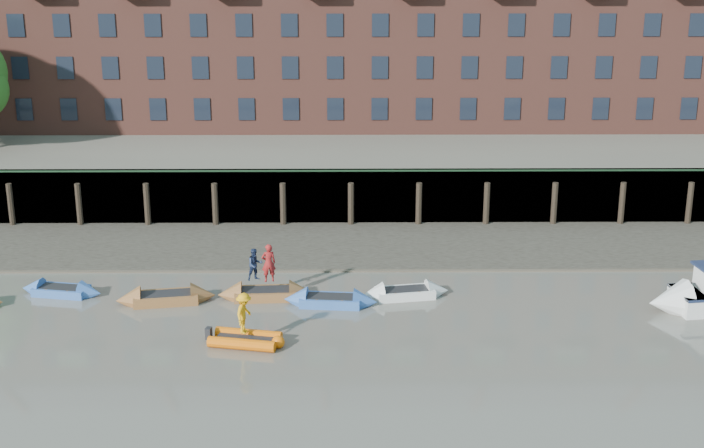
{
  "coord_description": "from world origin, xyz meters",
  "views": [
    {
      "loc": [
        1.64,
        -33.49,
        17.74
      ],
      "look_at": [
        1.99,
        12.0,
        3.2
      ],
      "focal_mm": 50.0,
      "sensor_mm": 36.0,
      "label": 1
    }
  ],
  "objects_px": {
    "rowboat_3": "(266,294)",
    "rowboat_5": "(405,293)",
    "rowboat_2": "(166,298)",
    "person_rower_b": "(255,264)",
    "rowboat_4": "(330,301)",
    "rib_tender": "(248,340)",
    "person_rower_a": "(269,263)",
    "person_rib_crew": "(244,313)",
    "rowboat_1": "(61,291)"
  },
  "relations": [
    {
      "from": "rib_tender",
      "to": "person_rib_crew",
      "type": "xyz_separation_m",
      "value": [
        -0.14,
        0.09,
        1.18
      ]
    },
    {
      "from": "rowboat_1",
      "to": "rowboat_2",
      "type": "bearing_deg",
      "value": -0.41
    },
    {
      "from": "rowboat_5",
      "to": "rib_tender",
      "type": "height_order",
      "value": "rowboat_5"
    },
    {
      "from": "rowboat_5",
      "to": "rib_tender",
      "type": "distance_m",
      "value": 8.86
    },
    {
      "from": "person_rower_a",
      "to": "person_rower_b",
      "type": "height_order",
      "value": "person_rower_a"
    },
    {
      "from": "person_rower_a",
      "to": "person_rib_crew",
      "type": "height_order",
      "value": "person_rower_a"
    },
    {
      "from": "rowboat_4",
      "to": "rowboat_5",
      "type": "xyz_separation_m",
      "value": [
        3.58,
        0.95,
        -0.01
      ]
    },
    {
      "from": "rowboat_3",
      "to": "person_rower_a",
      "type": "height_order",
      "value": "person_rower_a"
    },
    {
      "from": "rib_tender",
      "to": "rowboat_3",
      "type": "bearing_deg",
      "value": 98.19
    },
    {
      "from": "rowboat_3",
      "to": "rowboat_5",
      "type": "distance_m",
      "value": 6.71
    },
    {
      "from": "rowboat_3",
      "to": "person_rower_b",
      "type": "height_order",
      "value": "person_rower_b"
    },
    {
      "from": "rowboat_1",
      "to": "person_rower_b",
      "type": "relative_size",
      "value": 2.68
    },
    {
      "from": "rowboat_3",
      "to": "person_rib_crew",
      "type": "distance_m",
      "value": 5.36
    },
    {
      "from": "person_rower_a",
      "to": "person_rower_b",
      "type": "bearing_deg",
      "value": -30.03
    },
    {
      "from": "rowboat_1",
      "to": "rowboat_2",
      "type": "height_order",
      "value": "rowboat_2"
    },
    {
      "from": "rowboat_5",
      "to": "rib_tender",
      "type": "relative_size",
      "value": 1.35
    },
    {
      "from": "person_rib_crew",
      "to": "rowboat_3",
      "type": "bearing_deg",
      "value": 10.07
    },
    {
      "from": "rowboat_4",
      "to": "rowboat_5",
      "type": "bearing_deg",
      "value": 20.42
    },
    {
      "from": "rowboat_1",
      "to": "person_rower_a",
      "type": "distance_m",
      "value": 10.28
    },
    {
      "from": "rowboat_2",
      "to": "rowboat_3",
      "type": "height_order",
      "value": "rowboat_2"
    },
    {
      "from": "rowboat_4",
      "to": "person_rower_a",
      "type": "distance_m",
      "value": 3.45
    },
    {
      "from": "person_rib_crew",
      "to": "rowboat_1",
      "type": "bearing_deg",
      "value": 74.17
    },
    {
      "from": "rowboat_3",
      "to": "rib_tender",
      "type": "distance_m",
      "value": 5.31
    },
    {
      "from": "rib_tender",
      "to": "person_rower_a",
      "type": "xyz_separation_m",
      "value": [
        0.53,
        5.26,
        1.58
      ]
    },
    {
      "from": "person_rower_a",
      "to": "person_rib_crew",
      "type": "bearing_deg",
      "value": 68.75
    },
    {
      "from": "person_rower_a",
      "to": "person_rib_crew",
      "type": "distance_m",
      "value": 5.22
    },
    {
      "from": "rowboat_3",
      "to": "rowboat_4",
      "type": "xyz_separation_m",
      "value": [
        3.13,
        -0.88,
        -0.01
      ]
    },
    {
      "from": "rowboat_1",
      "to": "person_rower_a",
      "type": "relative_size",
      "value": 2.26
    },
    {
      "from": "person_rower_a",
      "to": "person_rib_crew",
      "type": "relative_size",
      "value": 1.03
    },
    {
      "from": "rowboat_3",
      "to": "rowboat_2",
      "type": "bearing_deg",
      "value": -177.2
    },
    {
      "from": "rowboat_3",
      "to": "rib_tender",
      "type": "relative_size",
      "value": 1.4
    },
    {
      "from": "person_rib_crew",
      "to": "rowboat_2",
      "type": "bearing_deg",
      "value": 57.26
    },
    {
      "from": "rowboat_2",
      "to": "person_rower_b",
      "type": "bearing_deg",
      "value": -0.29
    },
    {
      "from": "person_rower_a",
      "to": "rowboat_5",
      "type": "bearing_deg",
      "value": 167.21
    },
    {
      "from": "rowboat_5",
      "to": "person_rower_b",
      "type": "xyz_separation_m",
      "value": [
        -7.19,
        0.08,
        1.46
      ]
    },
    {
      "from": "rowboat_1",
      "to": "rowboat_5",
      "type": "distance_m",
      "value": 16.66
    },
    {
      "from": "rowboat_3",
      "to": "rowboat_1",
      "type": "bearing_deg",
      "value": 173.58
    },
    {
      "from": "rowboat_5",
      "to": "person_rib_crew",
      "type": "height_order",
      "value": "person_rib_crew"
    },
    {
      "from": "rowboat_4",
      "to": "rowboat_5",
      "type": "distance_m",
      "value": 3.7
    },
    {
      "from": "rowboat_2",
      "to": "rib_tender",
      "type": "height_order",
      "value": "rowboat_2"
    },
    {
      "from": "rowboat_3",
      "to": "person_rower_b",
      "type": "bearing_deg",
      "value": 158.9
    },
    {
      "from": "person_rower_b",
      "to": "rowboat_5",
      "type": "bearing_deg",
      "value": -26.93
    },
    {
      "from": "rowboat_1",
      "to": "rowboat_3",
      "type": "relative_size",
      "value": 0.91
    },
    {
      "from": "rib_tender",
      "to": "person_rib_crew",
      "type": "height_order",
      "value": "person_rib_crew"
    },
    {
      "from": "rowboat_1",
      "to": "person_rower_a",
      "type": "bearing_deg",
      "value": 7.53
    },
    {
      "from": "rowboat_4",
      "to": "person_rib_crew",
      "type": "distance_m",
      "value": 5.77
    },
    {
      "from": "rowboat_2",
      "to": "rowboat_3",
      "type": "relative_size",
      "value": 1.04
    },
    {
      "from": "rowboat_5",
      "to": "rib_tender",
      "type": "xyz_separation_m",
      "value": [
        -7.05,
        -5.37,
        0.02
      ]
    },
    {
      "from": "rowboat_2",
      "to": "person_rib_crew",
      "type": "height_order",
      "value": "person_rib_crew"
    },
    {
      "from": "rowboat_5",
      "to": "rowboat_3",
      "type": "bearing_deg",
      "value": 170.88
    }
  ]
}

